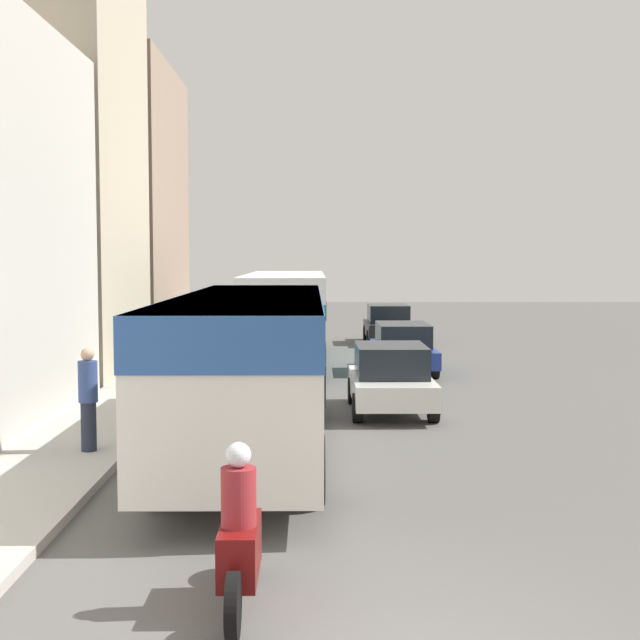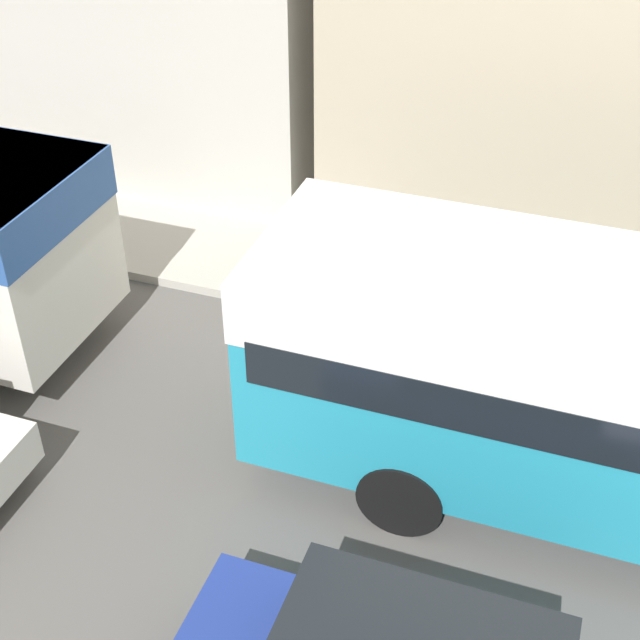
{
  "view_description": "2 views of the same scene",
  "coord_description": "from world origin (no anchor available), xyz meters",
  "views": [
    {
      "loc": [
        -0.71,
        -7.79,
        3.61
      ],
      "look_at": [
        -0.51,
        14.83,
        1.95
      ],
      "focal_mm": 50.0,
      "sensor_mm": 36.0,
      "label": 1
    },
    {
      "loc": [
        6.41,
        20.01,
        7.98
      ],
      "look_at": [
        -1.48,
        17.21,
        1.92
      ],
      "focal_mm": 50.0,
      "sensor_mm": 36.0,
      "label": 2
    }
  ],
  "objects": []
}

